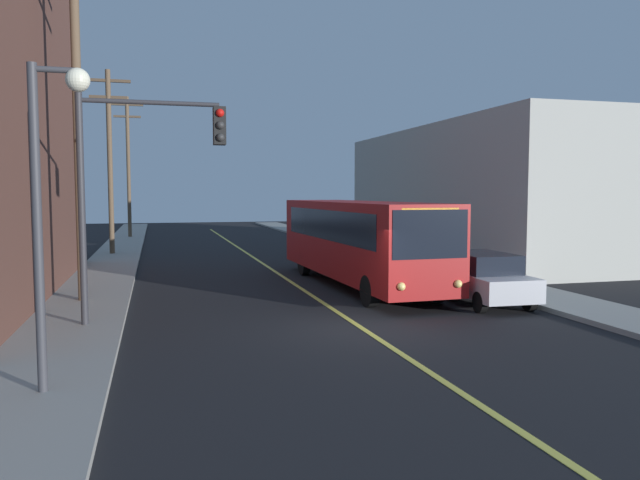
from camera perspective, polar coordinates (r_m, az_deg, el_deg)
ground_plane at (r=16.12m, az=3.91°, el=-8.21°), size 120.00×120.00×0.00m
sidewalk_left at (r=25.20m, az=-19.80°, el=-3.72°), size 2.50×90.00×0.15m
sidewalk_right at (r=28.00m, az=11.30°, el=-2.75°), size 2.50×90.00×0.15m
lane_stripe_center at (r=30.51m, az=-5.31°, el=-2.23°), size 0.16×60.00×0.01m
building_right_warehouse at (r=36.46m, az=17.52°, el=4.22°), size 12.00×20.85×7.07m
city_bus at (r=23.07m, az=3.49°, el=0.17°), size 2.90×12.21×3.20m
parked_car_silver at (r=20.18m, az=14.81°, el=-3.36°), size 1.97×4.47×1.62m
parked_car_black at (r=27.13m, az=6.32°, el=-1.29°), size 1.83×4.40×1.62m
parked_car_green at (r=32.27m, az=3.10°, el=-0.36°), size 1.95×4.46×1.62m
utility_pole_near at (r=20.66m, az=-21.72°, el=11.47°), size 2.40×0.28×11.00m
utility_pole_mid at (r=36.04m, az=-19.04°, el=7.66°), size 2.40×0.28×10.13m
utility_pole_far at (r=49.51m, az=-17.47°, el=7.09°), size 2.40×0.28×10.71m
traffic_signal_left_corner at (r=16.55m, az=-16.15°, el=6.95°), size 3.75×0.48×6.00m
street_lamp_left at (r=11.17m, az=-23.89°, el=5.18°), size 0.98×0.40×5.50m
fire_hydrant at (r=24.14m, az=14.82°, el=-2.73°), size 0.44×0.26×0.84m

